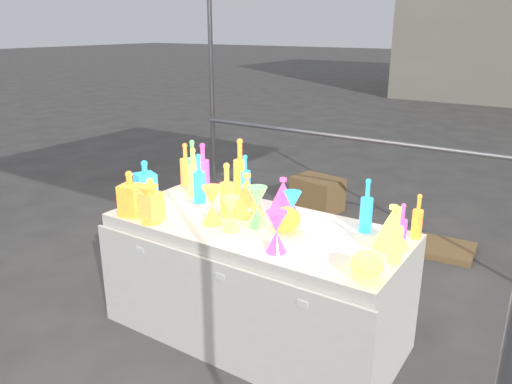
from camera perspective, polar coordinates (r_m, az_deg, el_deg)
The scene contains 30 objects.
ground at distance 3.34m, azimuth 0.00°, elevation -15.62°, with size 80.00×80.00×0.00m, color #5A5853.
display_table at distance 3.14m, azimuth -0.10°, elevation -10.05°, with size 1.84×0.83×0.75m.
cardboard_box_closed at distance 5.32m, azimuth 6.98°, elevation -0.24°, with size 0.49×0.36×0.36m, color olive.
cardboard_box_flat at distance 4.67m, azimuth 19.88°, elevation -5.97°, with size 0.63×0.45×0.05m, color olive.
bottle_0 at distance 3.69m, azimuth -8.05°, elevation 3.15°, with size 0.08×0.08×0.32m, color #C6123F, non-canonical shape.
bottle_1 at distance 3.38m, azimuth -1.24°, elevation 1.76°, with size 0.07×0.07×0.31m, color #167E22, non-canonical shape.
bottle_2 at distance 3.39m, azimuth -1.84°, elevation 2.73°, with size 0.09×0.09×0.41m, color #EEAB19, non-canonical shape.
bottle_3 at distance 3.59m, azimuth -6.07°, elevation 2.94°, with size 0.09×0.09×0.34m, color blue, non-canonical shape.
bottle_4 at distance 3.45m, azimuth -7.14°, elevation 2.27°, with size 0.08×0.08×0.34m, color #135B79, non-canonical shape.
bottle_5 at distance 3.57m, azimuth -7.24°, elevation 3.05°, with size 0.08×0.08×0.37m, color #A5219F, non-canonical shape.
bottle_6 at distance 3.04m, azimuth -3.34°, elevation 0.21°, with size 0.09×0.09×0.35m, color #C6123F, non-canonical shape.
bottle_7 at distance 3.31m, azimuth -6.52°, elevation 1.55°, with size 0.08×0.08×0.33m, color #167E22, non-canonical shape.
decanter_0 at distance 3.04m, azimuth -11.87°, elevation -0.91°, with size 0.11×0.11×0.27m, color #C6123F, non-canonical shape.
decanter_1 at distance 3.16m, azimuth -14.16°, elevation -0.16°, with size 0.12×0.12×0.29m, color #EEAB19, non-canonical shape.
decanter_2 at distance 3.37m, azimuth -12.52°, elevation 1.14°, with size 0.12×0.12×0.29m, color #167E22, non-canonical shape.
hourglass_0 at distance 3.03m, azimuth -12.05°, elevation -1.41°, with size 0.12×0.12×0.23m, color #EEAB19, non-canonical shape.
hourglass_1 at distance 2.59m, azimuth 2.34°, elevation -4.56°, with size 0.11×0.11×0.22m, color blue, non-canonical shape.
hourglass_2 at distance 2.86m, azimuth -2.87°, elevation -2.51°, with size 0.10×0.10×0.21m, color #135B79, non-canonical shape.
hourglass_3 at distance 2.91m, azimuth 0.13°, elevation -1.69°, with size 0.12×0.12×0.24m, color #A5219F, non-canonical shape.
hourglass_4 at distance 2.96m, azimuth -5.04°, elevation -1.52°, with size 0.12×0.12×0.24m, color #C6123F, non-canonical shape.
hourglass_5 at distance 2.93m, azimuth 4.17°, elevation -1.92°, with size 0.11×0.11×0.21m, color #167E22, non-canonical shape.
globe_1 at distance 2.39m, azimuth 12.49°, elevation -8.35°, with size 0.16×0.16×0.13m, color #135B79, non-canonical shape.
globe_2 at distance 2.86m, azimuth 3.48°, elevation -3.31°, with size 0.16×0.16×0.13m, color #EEAB19, non-canonical shape.
lampshade_0 at distance 3.09m, azimuth -1.03°, elevation -0.26°, with size 0.22×0.22×0.26m, color yellow, non-canonical shape.
lampshade_2 at distance 3.11m, azimuth 3.10°, elevation -0.46°, with size 0.20×0.20×0.24m, color blue, non-canonical shape.
lampshade_3 at distance 2.74m, azimuth 15.27°, elevation -3.80°, with size 0.20×0.20×0.24m, color #135B79, non-canonical shape.
bottle_8 at distance 2.89m, azimuth 12.53°, elevation -1.51°, with size 0.07×0.07×0.32m, color #167E22, non-canonical shape.
bottle_9 at distance 2.89m, azimuth 18.00°, elevation -2.64°, with size 0.06×0.06×0.26m, color #EEAB19, non-canonical shape.
bottle_10 at distance 2.74m, azimuth 16.32°, elevation -3.74°, with size 0.06×0.06×0.25m, color blue, non-canonical shape.
bottle_11 at distance 2.55m, azimuth 15.72°, elevation -4.73°, with size 0.07×0.07×0.30m, color #135B79, non-canonical shape.
Camera 1 is at (1.52, -2.31, 1.88)m, focal length 35.00 mm.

